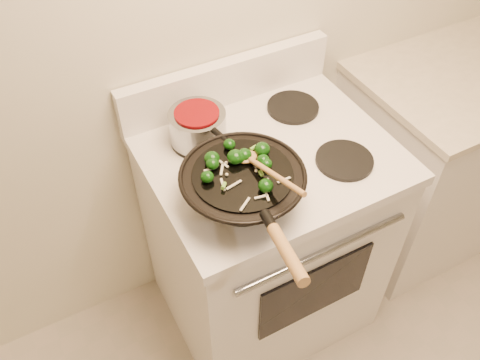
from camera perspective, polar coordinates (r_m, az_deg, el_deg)
stove at (r=1.96m, az=2.78°, el=-6.39°), size 0.78×0.67×1.08m
counter_unit at (r=2.42m, az=21.04°, el=2.19°), size 0.79×0.62×0.91m
wok at (r=1.41m, az=0.35°, el=-0.73°), size 0.35×0.58×0.19m
stirfry at (r=1.39m, az=-0.18°, el=2.23°), size 0.23×0.25×0.04m
wooden_spoon at (r=1.35m, az=2.49°, el=1.48°), size 0.06×0.28×0.09m
saucepan at (r=1.61m, az=-4.74°, el=6.08°), size 0.18×0.29×0.11m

